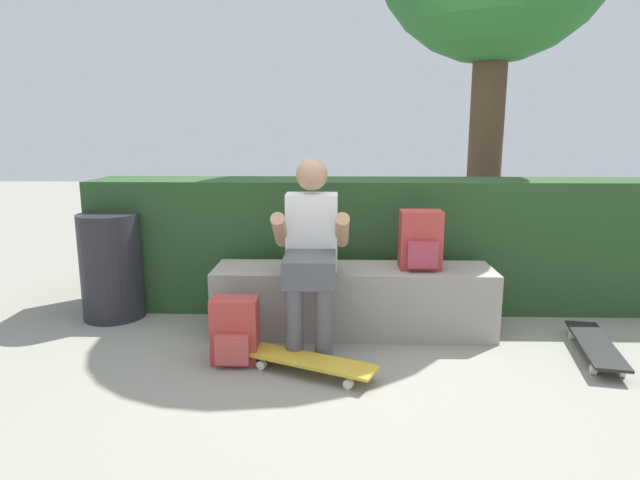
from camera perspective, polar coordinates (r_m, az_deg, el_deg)
ground_plane at (r=3.56m, az=3.64°, el=-11.55°), size 24.00×24.00×0.00m
bench_main at (r=3.79m, az=3.51°, el=-6.35°), size 1.92×0.46×0.47m
person_skater at (r=3.47m, az=-0.96°, el=-0.66°), size 0.49×0.62×1.22m
skateboard_near_person at (r=3.21m, az=-1.15°, el=-12.71°), size 0.81×0.51×0.09m
skateboard_beside_bench at (r=3.85m, az=27.12°, el=-9.85°), size 0.35×0.82×0.09m
backpack_on_bench at (r=3.72m, az=10.59°, el=-0.09°), size 0.28×0.23×0.40m
backpack_on_ground at (r=3.36m, az=-8.99°, el=-9.55°), size 0.28×0.23×0.40m
hedge_row at (r=4.36m, az=8.80°, el=-0.35°), size 4.90×0.57×1.02m
trash_bin at (r=4.33m, az=-21.18°, el=-2.60°), size 0.45×0.45×0.79m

